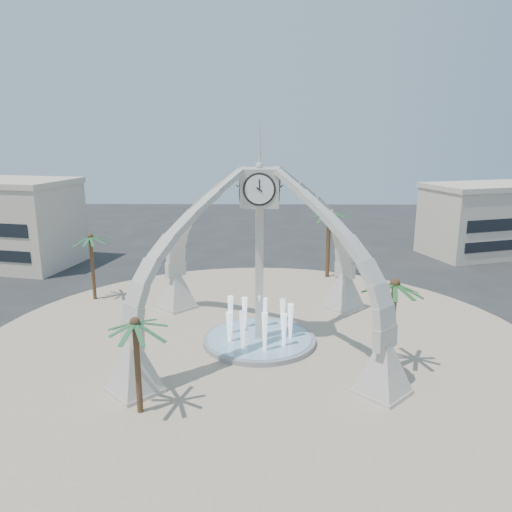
{
  "coord_description": "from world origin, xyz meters",
  "views": [
    {
      "loc": [
        0.27,
        -32.93,
        14.59
      ],
      "look_at": [
        -0.26,
        2.0,
        5.88
      ],
      "focal_mm": 35.0,
      "sensor_mm": 36.0,
      "label": 1
    }
  ],
  "objects_px": {
    "fountain": "(259,339)",
    "palm_south": "(135,324)",
    "palm_north": "(329,212)",
    "palm_east": "(395,285)",
    "palm_west": "(90,238)",
    "clock_tower": "(259,254)"
  },
  "relations": [
    {
      "from": "fountain",
      "to": "palm_south",
      "type": "distance_m",
      "value": 12.11
    },
    {
      "from": "palm_east",
      "to": "palm_west",
      "type": "xyz_separation_m",
      "value": [
        -23.1,
        13.04,
        0.12
      ]
    },
    {
      "from": "palm_south",
      "to": "fountain",
      "type": "bearing_deg",
      "value": 55.64
    },
    {
      "from": "clock_tower",
      "to": "palm_east",
      "type": "relative_size",
      "value": 2.82
    },
    {
      "from": "fountain",
      "to": "clock_tower",
      "type": "bearing_deg",
      "value": -90.0
    },
    {
      "from": "fountain",
      "to": "palm_north",
      "type": "relative_size",
      "value": 1.03
    },
    {
      "from": "fountain",
      "to": "palm_east",
      "type": "bearing_deg",
      "value": -24.58
    },
    {
      "from": "fountain",
      "to": "palm_west",
      "type": "bearing_deg",
      "value": 148.01
    },
    {
      "from": "fountain",
      "to": "palm_north",
      "type": "distance_m",
      "value": 19.16
    },
    {
      "from": "palm_east",
      "to": "palm_north",
      "type": "bearing_deg",
      "value": 94.0
    },
    {
      "from": "palm_west",
      "to": "palm_north",
      "type": "xyz_separation_m",
      "value": [
        21.67,
        7.39,
        1.18
      ]
    },
    {
      "from": "clock_tower",
      "to": "palm_south",
      "type": "xyz_separation_m",
      "value": [
        -6.28,
        -9.18,
        -1.42
      ]
    },
    {
      "from": "palm_east",
      "to": "palm_north",
      "type": "relative_size",
      "value": 0.82
    },
    {
      "from": "palm_south",
      "to": "palm_east",
      "type": "bearing_deg",
      "value": 20.29
    },
    {
      "from": "clock_tower",
      "to": "palm_west",
      "type": "relative_size",
      "value": 2.81
    },
    {
      "from": "palm_east",
      "to": "palm_south",
      "type": "xyz_separation_m",
      "value": [
        -14.57,
        -5.39,
        -0.48
      ]
    },
    {
      "from": "palm_north",
      "to": "palm_south",
      "type": "bearing_deg",
      "value": -116.98
    },
    {
      "from": "fountain",
      "to": "palm_north",
      "type": "xyz_separation_m",
      "value": [
        6.87,
        16.64,
        6.55
      ]
    },
    {
      "from": "fountain",
      "to": "palm_west",
      "type": "xyz_separation_m",
      "value": [
        -14.8,
        9.25,
        5.38
      ]
    },
    {
      "from": "fountain",
      "to": "palm_east",
      "type": "xyz_separation_m",
      "value": [
        8.3,
        -3.79,
        5.26
      ]
    },
    {
      "from": "fountain",
      "to": "palm_east",
      "type": "relative_size",
      "value": 1.26
    },
    {
      "from": "clock_tower",
      "to": "fountain",
      "type": "distance_m",
      "value": 6.2
    }
  ]
}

